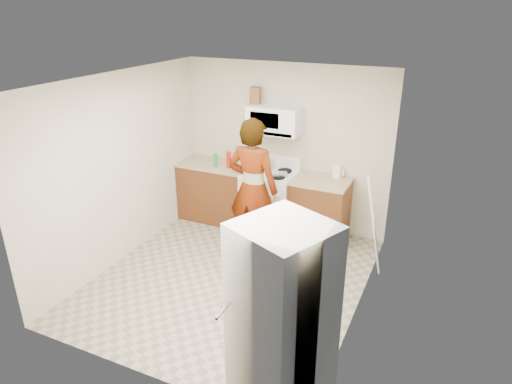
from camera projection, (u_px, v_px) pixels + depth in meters
The scene contains 20 objects.
floor at pixel (232, 278), 5.85m from camera, with size 3.60×3.60×0.00m, color gray.
back_wall at pixel (285, 147), 6.88m from camera, with size 3.20×0.02×2.50m, color beige.
right_wall at pixel (364, 212), 4.76m from camera, with size 0.02×3.60×2.50m, color beige.
cabinet_left at pixel (216, 192), 7.33m from camera, with size 1.12×0.62×0.90m, color #5C3115.
counter_left at pixel (215, 165), 7.15m from camera, with size 1.14×0.64×0.04m, color tan.
cabinet_right at pixel (319, 211), 6.67m from camera, with size 0.80×0.62×0.90m, color #5C3115.
counter_right at pixel (321, 181), 6.49m from camera, with size 0.82×0.64×0.04m, color tan.
gas_range at pixel (270, 200), 6.95m from camera, with size 0.76×0.65×1.13m.
microwave at pixel (274, 120), 6.59m from camera, with size 0.76×0.38×0.40m, color white.
person at pixel (253, 189), 6.08m from camera, with size 0.71×0.46×1.94m, color tan.
fridge at pixel (282, 316), 3.81m from camera, with size 0.70×0.70×1.70m, color beige.
kettle at pixel (337, 172), 6.57m from camera, with size 0.13×0.13×0.16m, color white.
jug at pixel (255, 95), 6.63m from camera, with size 0.14×0.14×0.24m, color brown.
saucepan at pixel (264, 164), 6.89m from camera, with size 0.22×0.22×0.12m, color silver.
tray at pixel (279, 174), 6.64m from camera, with size 0.25×0.16×0.05m, color silver.
bottle_spray at pixel (229, 160), 6.92m from camera, with size 0.07×0.07×0.25m, color #B41A0D.
bottle_hot_sauce at pixel (228, 163), 6.94m from camera, with size 0.05×0.05×0.15m, color orange.
bottle_green_cap at pixel (215, 160), 6.97m from camera, with size 0.06×0.06×0.20m, color #178230.
pot_lid at pixel (240, 171), 6.80m from camera, with size 0.24×0.24×0.01m, color white.
broom at pixel (374, 227), 5.67m from camera, with size 0.03×0.03×1.38m, color silver.
Camera 1 is at (2.36, -4.40, 3.27)m, focal length 32.00 mm.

